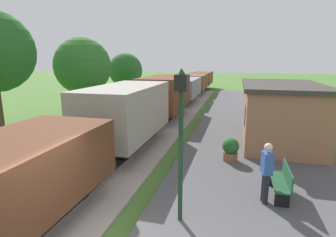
{
  "coord_description": "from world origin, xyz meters",
  "views": [
    {
      "loc": [
        2.38,
        -4.19,
        4.14
      ],
      "look_at": [
        -0.52,
        7.0,
        1.55
      ],
      "focal_mm": 28.51,
      "sensor_mm": 36.0,
      "label": 1
    }
  ],
  "objects_px": {
    "potted_planter": "(231,149)",
    "person_waiting": "(266,171)",
    "station_hut": "(280,113)",
    "tree_field_left": "(83,66)",
    "tree_field_distant": "(126,70)",
    "freight_train": "(174,93)",
    "bench_near_hut": "(282,181)",
    "lamp_post_near": "(181,119)"
  },
  "relations": [
    {
      "from": "potted_planter",
      "to": "person_waiting",
      "type": "bearing_deg",
      "value": -71.04
    },
    {
      "from": "person_waiting",
      "to": "potted_planter",
      "type": "relative_size",
      "value": 1.87
    },
    {
      "from": "station_hut",
      "to": "potted_planter",
      "type": "relative_size",
      "value": 6.33
    },
    {
      "from": "tree_field_left",
      "to": "tree_field_distant",
      "type": "relative_size",
      "value": 1.21
    },
    {
      "from": "freight_train",
      "to": "tree_field_left",
      "type": "distance_m",
      "value": 7.04
    },
    {
      "from": "tree_field_left",
      "to": "tree_field_distant",
      "type": "height_order",
      "value": "tree_field_left"
    },
    {
      "from": "person_waiting",
      "to": "potted_planter",
      "type": "bearing_deg",
      "value": -82.62
    },
    {
      "from": "bench_near_hut",
      "to": "potted_planter",
      "type": "xyz_separation_m",
      "value": [
        -1.52,
        2.47,
        0.0
      ]
    },
    {
      "from": "freight_train",
      "to": "tree_field_left",
      "type": "relative_size",
      "value": 6.94
    },
    {
      "from": "freight_train",
      "to": "tree_field_distant",
      "type": "relative_size",
      "value": 8.4
    },
    {
      "from": "potted_planter",
      "to": "lamp_post_near",
      "type": "height_order",
      "value": "lamp_post_near"
    },
    {
      "from": "lamp_post_near",
      "to": "station_hut",
      "type": "bearing_deg",
      "value": 66.84
    },
    {
      "from": "freight_train",
      "to": "tree_field_distant",
      "type": "xyz_separation_m",
      "value": [
        -5.38,
        3.16,
        1.58
      ]
    },
    {
      "from": "potted_planter",
      "to": "tree_field_left",
      "type": "distance_m",
      "value": 13.26
    },
    {
      "from": "person_waiting",
      "to": "tree_field_distant",
      "type": "relative_size",
      "value": 0.37
    },
    {
      "from": "station_hut",
      "to": "tree_field_left",
      "type": "distance_m",
      "value": 13.63
    },
    {
      "from": "freight_train",
      "to": "station_hut",
      "type": "height_order",
      "value": "station_hut"
    },
    {
      "from": "person_waiting",
      "to": "tree_field_distant",
      "type": "xyz_separation_m",
      "value": [
        -11.06,
        16.22,
        1.91
      ]
    },
    {
      "from": "freight_train",
      "to": "station_hut",
      "type": "distance_m",
      "value": 9.72
    },
    {
      "from": "station_hut",
      "to": "bench_near_hut",
      "type": "relative_size",
      "value": 3.87
    },
    {
      "from": "tree_field_distant",
      "to": "lamp_post_near",
      "type": "bearing_deg",
      "value": -63.01
    },
    {
      "from": "freight_train",
      "to": "station_hut",
      "type": "xyz_separation_m",
      "value": [
        6.8,
        -6.94,
        0.15
      ]
    },
    {
      "from": "freight_train",
      "to": "bench_near_hut",
      "type": "distance_m",
      "value": 14.05
    },
    {
      "from": "potted_planter",
      "to": "tree_field_distant",
      "type": "xyz_separation_m",
      "value": [
        -10.05,
        13.28,
        2.37
      ]
    },
    {
      "from": "station_hut",
      "to": "bench_near_hut",
      "type": "height_order",
      "value": "station_hut"
    },
    {
      "from": "tree_field_distant",
      "to": "freight_train",
      "type": "bearing_deg",
      "value": -30.41
    },
    {
      "from": "lamp_post_near",
      "to": "tree_field_distant",
      "type": "bearing_deg",
      "value": 116.99
    },
    {
      "from": "station_hut",
      "to": "potted_planter",
      "type": "height_order",
      "value": "station_hut"
    },
    {
      "from": "tree_field_distant",
      "to": "person_waiting",
      "type": "bearing_deg",
      "value": -55.71
    },
    {
      "from": "station_hut",
      "to": "lamp_post_near",
      "type": "distance_m",
      "value": 8.25
    },
    {
      "from": "potted_planter",
      "to": "freight_train",
      "type": "bearing_deg",
      "value": 114.75
    },
    {
      "from": "bench_near_hut",
      "to": "tree_field_distant",
      "type": "xyz_separation_m",
      "value": [
        -11.57,
        15.76,
        2.37
      ]
    },
    {
      "from": "bench_near_hut",
      "to": "freight_train",
      "type": "bearing_deg",
      "value": 116.15
    },
    {
      "from": "person_waiting",
      "to": "tree_field_distant",
      "type": "height_order",
      "value": "tree_field_distant"
    },
    {
      "from": "tree_field_distant",
      "to": "bench_near_hut",
      "type": "bearing_deg",
      "value": -53.72
    },
    {
      "from": "station_hut",
      "to": "person_waiting",
      "type": "height_order",
      "value": "station_hut"
    },
    {
      "from": "person_waiting",
      "to": "tree_field_left",
      "type": "distance_m",
      "value": 15.72
    },
    {
      "from": "station_hut",
      "to": "bench_near_hut",
      "type": "distance_m",
      "value": 5.76
    },
    {
      "from": "lamp_post_near",
      "to": "tree_field_distant",
      "type": "distance_m",
      "value": 19.77
    },
    {
      "from": "person_waiting",
      "to": "potted_planter",
      "type": "xyz_separation_m",
      "value": [
        -1.01,
        2.94,
        -0.46
      ]
    },
    {
      "from": "station_hut",
      "to": "person_waiting",
      "type": "bearing_deg",
      "value": -100.42
    },
    {
      "from": "bench_near_hut",
      "to": "tree_field_left",
      "type": "height_order",
      "value": "tree_field_left"
    }
  ]
}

